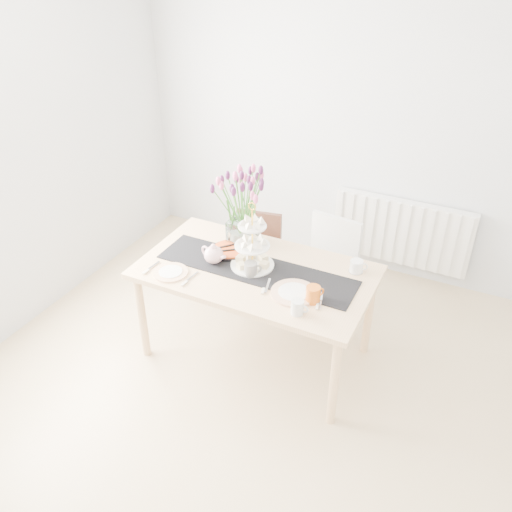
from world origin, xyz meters
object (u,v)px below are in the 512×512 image
at_px(mug_white, 297,307).
at_px(mug_orange, 313,294).
at_px(radiator, 401,232).
at_px(tulip_vase, 242,196).
at_px(chair_white, 328,262).
at_px(mug_grey, 251,270).
at_px(cream_jug, 356,266).
at_px(plate_left, 171,272).
at_px(cake_stand, 252,251).
at_px(plate_right, 294,293).
at_px(chair_brown, 256,252).
at_px(dining_table, 256,279).
at_px(tart_tin, 230,250).
at_px(teapot, 214,255).

relative_size(mug_white, mug_orange, 0.87).
relative_size(radiator, tulip_vase, 1.75).
bearing_deg(chair_white, mug_grey, -103.11).
xyz_separation_m(cream_jug, mug_grey, (-0.62, -0.36, 0.01)).
bearing_deg(plate_left, cake_stand, 34.48).
relative_size(mug_white, plate_right, 0.32).
bearing_deg(plate_left, chair_brown, 79.11).
height_order(tulip_vase, mug_white, tulip_vase).
distance_m(dining_table, plate_right, 0.38).
bearing_deg(cream_jug, tart_tin, 175.59).
bearing_deg(mug_white, radiator, 81.06).
bearing_deg(cream_jug, mug_grey, -164.34).
distance_m(tulip_vase, plate_left, 0.73).
bearing_deg(chair_white, chair_brown, -167.99).
xyz_separation_m(tulip_vase, mug_grey, (0.25, -0.37, -0.33)).
bearing_deg(chair_brown, dining_table, -73.46).
height_order(mug_white, plate_left, mug_white).
distance_m(radiator, mug_orange, 1.71).
bearing_deg(chair_white, radiator, 71.15).
distance_m(tart_tin, mug_grey, 0.34).
height_order(tulip_vase, mug_grey, tulip_vase).
distance_m(chair_white, cake_stand, 0.84).
height_order(mug_grey, plate_right, mug_grey).
bearing_deg(tart_tin, dining_table, -24.30).
height_order(cake_stand, mug_white, cake_stand).
bearing_deg(dining_table, cream_jug, 23.95).
height_order(chair_brown, plate_right, same).
bearing_deg(mug_grey, plate_left, 164.53).
distance_m(mug_white, mug_orange, 0.16).
relative_size(chair_brown, tart_tin, 2.74).
distance_m(dining_table, mug_orange, 0.52).
height_order(mug_orange, plate_right, mug_orange).
bearing_deg(plate_left, radiator, 56.52).
distance_m(cake_stand, tart_tin, 0.27).
bearing_deg(chair_white, mug_orange, -70.38).
relative_size(radiator, tart_tin, 4.29).
bearing_deg(tart_tin, cream_jug, 10.01).
xyz_separation_m(dining_table, cream_jug, (0.62, 0.28, 0.12)).
distance_m(chair_white, teapot, 1.01).
height_order(tulip_vase, teapot, tulip_vase).
xyz_separation_m(chair_white, cake_stand, (-0.33, -0.67, 0.39)).
distance_m(radiator, teapot, 1.87).
xyz_separation_m(radiator, plate_right, (-0.34, -1.64, 0.31)).
bearing_deg(mug_grey, mug_orange, -47.98).
xyz_separation_m(cake_stand, plate_left, (-0.46, -0.32, -0.12)).
xyz_separation_m(radiator, tart_tin, (-0.95, -1.38, 0.32)).
bearing_deg(cream_jug, cake_stand, -173.39).
bearing_deg(plate_left, plate_right, 10.29).
bearing_deg(radiator, mug_grey, -113.37).
relative_size(cake_stand, mug_grey, 4.31).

